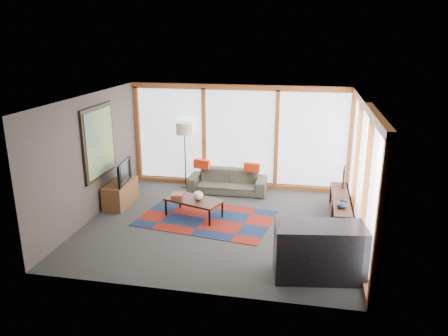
% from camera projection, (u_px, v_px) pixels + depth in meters
% --- Properties ---
extents(ground, '(5.50, 5.50, 0.00)m').
position_uv_depth(ground, '(220.00, 224.00, 8.99)').
color(ground, '#31302E').
rests_on(ground, ground).
extents(room_envelope, '(5.52, 5.02, 2.62)m').
position_uv_depth(room_envelope, '(249.00, 147.00, 8.98)').
color(room_envelope, '#483B36').
rests_on(room_envelope, ground).
extents(rug, '(2.96, 2.14, 0.01)m').
position_uv_depth(rug, '(206.00, 218.00, 9.29)').
color(rug, maroon).
rests_on(rug, ground).
extents(sofa, '(1.92, 0.77, 0.56)m').
position_uv_depth(sofa, '(227.00, 181.00, 10.78)').
color(sofa, '#383A2C').
rests_on(sofa, ground).
extents(pillow_left, '(0.43, 0.22, 0.23)m').
position_uv_depth(pillow_left, '(202.00, 164.00, 10.83)').
color(pillow_left, red).
rests_on(pillow_left, sofa).
extents(pillow_right, '(0.41, 0.19, 0.22)m').
position_uv_depth(pillow_right, '(252.00, 167.00, 10.57)').
color(pillow_right, red).
rests_on(pillow_right, sofa).
extents(floor_lamp, '(0.42, 0.42, 1.67)m').
position_uv_depth(floor_lamp, '(185.00, 155.00, 11.00)').
color(floor_lamp, '#2E2117').
rests_on(floor_lamp, ground).
extents(coffee_table, '(1.32, 0.95, 0.40)m').
position_uv_depth(coffee_table, '(194.00, 208.00, 9.33)').
color(coffee_table, black).
rests_on(coffee_table, ground).
extents(book_stack, '(0.27, 0.32, 0.10)m').
position_uv_depth(book_stack, '(177.00, 196.00, 9.35)').
color(book_stack, brown).
rests_on(book_stack, coffee_table).
extents(vase, '(0.27, 0.27, 0.19)m').
position_uv_depth(vase, '(198.00, 195.00, 9.24)').
color(vase, white).
rests_on(vase, coffee_table).
extents(bookshelf, '(0.37, 2.06, 0.51)m').
position_uv_depth(bookshelf, '(341.00, 210.00, 9.08)').
color(bookshelf, black).
rests_on(bookshelf, ground).
extents(bowl_a, '(0.23, 0.23, 0.11)m').
position_uv_depth(bowl_a, '(342.00, 205.00, 8.50)').
color(bowl_a, black).
rests_on(bowl_a, bookshelf).
extents(bowl_b, '(0.17, 0.17, 0.08)m').
position_uv_depth(bowl_b, '(344.00, 200.00, 8.78)').
color(bowl_b, black).
rests_on(bowl_b, bookshelf).
extents(shelf_picture, '(0.09, 0.35, 0.45)m').
position_uv_depth(shelf_picture, '(344.00, 177.00, 9.64)').
color(shelf_picture, black).
rests_on(shelf_picture, bookshelf).
extents(tv_console, '(0.45, 1.07, 0.53)m').
position_uv_depth(tv_console, '(121.00, 193.00, 10.00)').
color(tv_console, brown).
rests_on(tv_console, ground).
extents(television, '(0.22, 0.90, 0.51)m').
position_uv_depth(television, '(121.00, 172.00, 9.81)').
color(television, black).
rests_on(television, tv_console).
extents(bar_counter, '(1.49, 0.86, 0.89)m').
position_uv_depth(bar_counter, '(319.00, 252.00, 6.93)').
color(bar_counter, black).
rests_on(bar_counter, ground).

